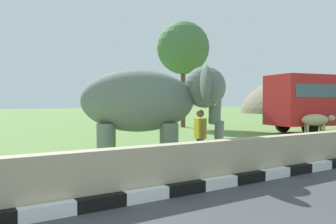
{
  "coord_description": "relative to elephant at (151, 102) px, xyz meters",
  "views": [
    {
      "loc": [
        -2.14,
        -1.8,
        1.85
      ],
      "look_at": [
        2.91,
        5.97,
        1.6
      ],
      "focal_mm": 36.82,
      "sensor_mm": 36.0,
      "label": 1
    }
  ],
  "objects": [
    {
      "name": "elephant",
      "position": [
        0.0,
        0.0,
        0.0
      ],
      "size": [
        3.98,
        3.38,
        2.87
      ],
      "color": "slate",
      "rests_on": "ground_plane"
    },
    {
      "name": "person_handler",
      "position": [
        1.43,
        -0.37,
        -0.94
      ],
      "size": [
        0.35,
        0.64,
        1.66
      ],
      "color": "navy",
      "rests_on": "ground_plane"
    },
    {
      "name": "hill_east",
      "position": [
        52.36,
        31.76,
        -1.86
      ],
      "size": [
        26.89,
        21.51,
        14.06
      ],
      "color": "#7A705A",
      "rests_on": "ground_plane"
    },
    {
      "name": "striped_curb",
      "position": [
        -2.99,
        -2.63,
        -1.74
      ],
      "size": [
        16.2,
        0.2,
        0.24
      ],
      "color": "white",
      "rests_on": "ground_plane"
    },
    {
      "name": "barrier_parapet",
      "position": [
        -0.64,
        -2.33,
        -1.36
      ],
      "size": [
        28.0,
        0.36,
        1.0
      ],
      "primitive_type": "cube",
      "color": "tan",
      "rests_on": "ground_plane"
    },
    {
      "name": "bus_red",
      "position": [
        15.54,
        4.38,
        0.22
      ],
      "size": [
        8.61,
        4.13,
        3.5
      ],
      "color": "#B21E1E",
      "rests_on": "ground_plane"
    },
    {
      "name": "tree_distant",
      "position": [
        10.35,
        12.97,
        4.08
      ],
      "size": [
        3.95,
        3.95,
        7.95
      ],
      "color": "brown",
      "rests_on": "ground_plane"
    },
    {
      "name": "cow_near",
      "position": [
        12.52,
        3.33,
        -0.99
      ],
      "size": [
        1.8,
        1.41,
        1.23
      ],
      "color": "tan",
      "rests_on": "ground_plane"
    },
    {
      "name": "cow_mid",
      "position": [
        15.88,
        5.65,
        -0.99
      ],
      "size": [
        1.63,
        1.64,
        1.23
      ],
      "color": "#473323",
      "rests_on": "ground_plane"
    }
  ]
}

